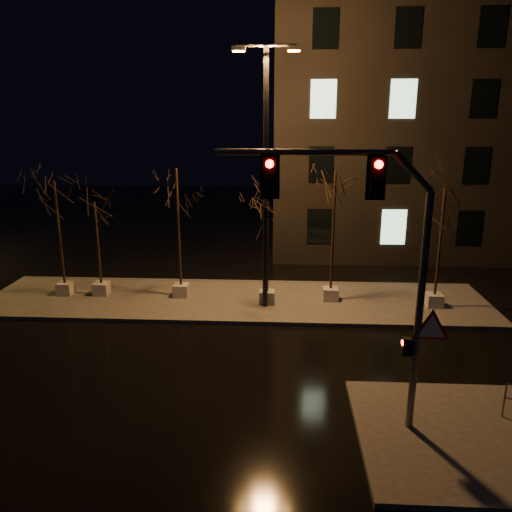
{
  "coord_description": "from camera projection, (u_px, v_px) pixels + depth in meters",
  "views": [
    {
      "loc": [
        2.01,
        -14.7,
        7.82
      ],
      "look_at": [
        1.03,
        3.52,
        2.8
      ],
      "focal_mm": 35.0,
      "sensor_mm": 36.0,
      "label": 1
    }
  ],
  "objects": [
    {
      "name": "ground",
      "position": [
        219.0,
        366.0,
        16.33
      ],
      "size": [
        90.0,
        90.0,
        0.0
      ],
      "primitive_type": "plane",
      "color": "black",
      "rests_on": "ground"
    },
    {
      "name": "median",
      "position": [
        236.0,
        300.0,
        22.09
      ],
      "size": [
        22.0,
        5.0,
        0.15
      ],
      "primitive_type": "cube",
      "color": "#484540",
      "rests_on": "ground"
    },
    {
      "name": "sidewalk_corner",
      "position": [
        497.0,
        438.0,
        12.55
      ],
      "size": [
        7.0,
        5.0,
        0.15
      ],
      "primitive_type": "cube",
      "color": "#484540",
      "rests_on": "ground"
    },
    {
      "name": "building",
      "position": [
        477.0,
        124.0,
        30.94
      ],
      "size": [
        25.0,
        12.0,
        15.0
      ],
      "primitive_type": "cube",
      "color": "black",
      "rests_on": "ground"
    },
    {
      "name": "tree_0",
      "position": [
        57.0,
        207.0,
        21.57
      ],
      "size": [
        1.8,
        1.8,
        5.26
      ],
      "color": "#B2AFA6",
      "rests_on": "median"
    },
    {
      "name": "tree_1",
      "position": [
        96.0,
        223.0,
        21.73
      ],
      "size": [
        1.8,
        1.8,
        4.31
      ],
      "color": "#B2AFA6",
      "rests_on": "median"
    },
    {
      "name": "tree_2",
      "position": [
        177.0,
        198.0,
        21.21
      ],
      "size": [
        1.8,
        1.8,
        5.84
      ],
      "color": "#B2AFA6",
      "rests_on": "median"
    },
    {
      "name": "tree_3",
      "position": [
        267.0,
        224.0,
        20.63
      ],
      "size": [
        1.8,
        1.8,
        4.55
      ],
      "color": "#B2AFA6",
      "rests_on": "median"
    },
    {
      "name": "tree_4",
      "position": [
        334.0,
        202.0,
        20.75
      ],
      "size": [
        1.8,
        1.8,
        5.71
      ],
      "color": "#B2AFA6",
      "rests_on": "median"
    },
    {
      "name": "tree_5",
      "position": [
        443.0,
        214.0,
        20.11
      ],
      "size": [
        1.8,
        1.8,
        5.23
      ],
      "color": "#B2AFA6",
      "rests_on": "median"
    },
    {
      "name": "traffic_signal_mast",
      "position": [
        376.0,
        253.0,
        11.76
      ],
      "size": [
        5.75,
        0.26,
        7.02
      ],
      "rotation": [
        0.0,
        0.0,
        -0.01
      ],
      "color": "#575A5F",
      "rests_on": "sidewalk_corner"
    },
    {
      "name": "streetlight_main",
      "position": [
        266.0,
        164.0,
        19.6
      ],
      "size": [
        2.58,
        0.3,
        10.35
      ],
      "rotation": [
        0.0,
        0.0,
        -0.0
      ],
      "color": "black",
      "rests_on": "median"
    }
  ]
}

